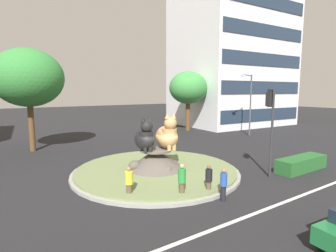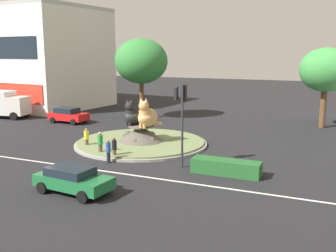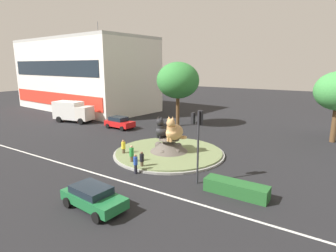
% 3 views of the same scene
% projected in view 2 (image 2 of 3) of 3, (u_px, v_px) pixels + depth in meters
% --- Properties ---
extents(ground_plane, '(160.00, 160.00, 0.00)m').
position_uv_depth(ground_plane, '(141.00, 144.00, 31.62)').
color(ground_plane, black).
extents(lane_centreline, '(112.00, 0.20, 0.01)m').
position_uv_depth(lane_centreline, '(88.00, 169.00, 25.03)').
color(lane_centreline, silver).
rests_on(lane_centreline, ground).
extents(roundabout_island, '(10.68, 10.68, 1.57)m').
position_uv_depth(roundabout_island, '(141.00, 139.00, 31.55)').
color(roundabout_island, gray).
rests_on(roundabout_island, ground).
extents(cat_statue_black, '(1.70, 2.21, 2.15)m').
position_uv_depth(cat_statue_black, '(133.00, 115.00, 31.55)').
color(cat_statue_black, black).
rests_on(cat_statue_black, roundabout_island).
extents(cat_statue_calico, '(1.69, 2.35, 2.34)m').
position_uv_depth(cat_statue_calico, '(147.00, 116.00, 30.65)').
color(cat_statue_calico, tan).
rests_on(cat_statue_calico, roundabout_island).
extents(traffic_light_mast, '(0.73, 0.51, 5.38)m').
position_uv_depth(traffic_light_mast, '(182.00, 107.00, 24.72)').
color(traffic_light_mast, '#2D2D33').
rests_on(traffic_light_mast, ground).
extents(shophouse_block, '(28.96, 15.85, 16.79)m').
position_uv_depth(shophouse_block, '(9.00, 58.00, 55.94)').
color(shophouse_block, silver).
rests_on(shophouse_block, ground).
extents(clipped_hedge_strip, '(4.23, 1.20, 0.90)m').
position_uv_depth(clipped_hedge_strip, '(226.00, 167.00, 23.83)').
color(clipped_hedge_strip, '#235B28').
rests_on(clipped_hedge_strip, ground).
extents(broadleaf_tree_behind_island, '(5.86, 5.86, 8.89)m').
position_uv_depth(broadleaf_tree_behind_island, '(141.00, 61.00, 43.04)').
color(broadleaf_tree_behind_island, brown).
rests_on(broadleaf_tree_behind_island, ground).
extents(second_tree_near_tower, '(5.00, 5.00, 7.83)m').
position_uv_depth(second_tree_near_tower, '(326.00, 70.00, 37.64)').
color(second_tree_near_tower, brown).
rests_on(second_tree_near_tower, ground).
extents(pedestrian_black_shirt, '(0.35, 0.35, 1.56)m').
position_uv_depth(pedestrian_black_shirt, '(114.00, 148.00, 27.14)').
color(pedestrian_black_shirt, brown).
rests_on(pedestrian_black_shirt, ground).
extents(pedestrian_yellow_shirt, '(0.38, 0.38, 1.61)m').
position_uv_depth(pedestrian_yellow_shirt, '(87.00, 138.00, 30.16)').
color(pedestrian_yellow_shirt, brown).
rests_on(pedestrian_yellow_shirt, ground).
extents(pedestrian_green_shirt, '(0.38, 0.38, 1.76)m').
position_uv_depth(pedestrian_green_shirt, '(100.00, 143.00, 28.03)').
color(pedestrian_green_shirt, brown).
rests_on(pedestrian_green_shirt, ground).
extents(pedestrian_blue_shirt, '(0.33, 0.33, 1.61)m').
position_uv_depth(pedestrian_blue_shirt, '(108.00, 151.00, 26.25)').
color(pedestrian_blue_shirt, black).
rests_on(pedestrian_blue_shirt, ground).
extents(sedan_on_far_lane, '(4.26, 2.27, 1.60)m').
position_uv_depth(sedan_on_far_lane, '(68.00, 115.00, 41.24)').
color(sedan_on_far_lane, red).
rests_on(sedan_on_far_lane, ground).
extents(hatchback_near_shophouse, '(4.36, 2.34, 1.39)m').
position_uv_depth(hatchback_near_shophouse, '(73.00, 179.00, 20.68)').
color(hatchback_near_shophouse, '#1E6B38').
rests_on(hatchback_near_shophouse, ground).
extents(delivery_box_truck, '(6.38, 3.50, 3.08)m').
position_uv_depth(delivery_box_truck, '(1.00, 103.00, 44.20)').
color(delivery_box_truck, silver).
rests_on(delivery_box_truck, ground).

